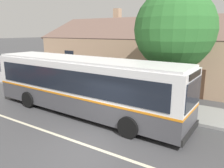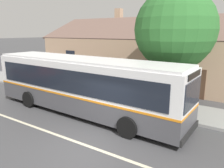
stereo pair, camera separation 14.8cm
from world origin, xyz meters
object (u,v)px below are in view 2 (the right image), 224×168
at_px(bench_down_street, 81,88).
at_px(bench_by_building, 40,80).
at_px(transit_bus, 82,84).
at_px(street_tree_primary, 177,32).
at_px(bike_rack, 19,75).

bearing_deg(bench_down_street, bench_by_building, 179.10).
distance_m(transit_bus, bench_down_street, 3.61).
height_order(bench_down_street, street_tree_primary, street_tree_primary).
relative_size(bench_by_building, street_tree_primary, 0.24).
height_order(street_tree_primary, bike_rack, street_tree_primary).
bearing_deg(street_tree_primary, bench_down_street, -167.20).
height_order(transit_bus, bench_down_street, transit_bus).
xyz_separation_m(bench_by_building, bike_rack, (-2.99, 0.09, 0.11)).
height_order(bench_by_building, bench_down_street, same).
relative_size(bench_by_building, bike_rack, 1.50).
bearing_deg(bike_rack, bench_down_street, -1.24).
bearing_deg(bench_down_street, bike_rack, 178.76).
bearing_deg(bench_by_building, bike_rack, 178.24).
bearing_deg(transit_bus, bench_by_building, 159.67).
relative_size(transit_bus, bench_by_building, 7.12).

